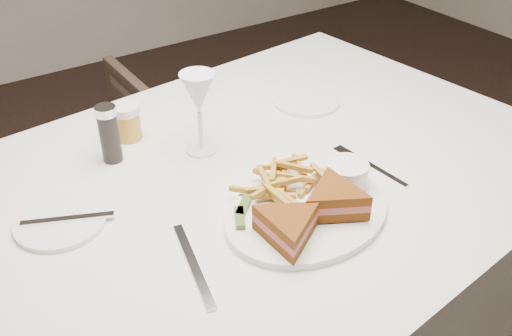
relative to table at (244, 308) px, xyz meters
The scene contains 3 objects.
table is the anchor object (origin of this frame).
chair_far 1.00m from the table, 94.52° to the left, with size 0.57×0.53×0.58m, color #49372C.
table_setting 0.42m from the table, 85.56° to the right, with size 0.80×0.60×0.18m.
Camera 1 is at (-0.88, -0.68, 1.40)m, focal length 40.00 mm.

